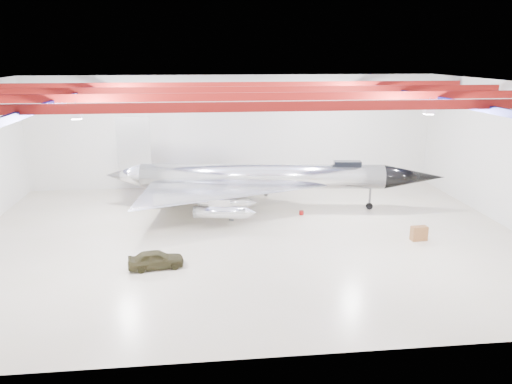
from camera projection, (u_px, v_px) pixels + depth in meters
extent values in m
plane|color=beige|center=(249.00, 237.00, 36.47)|extent=(40.00, 40.00, 0.00)
plane|color=silver|center=(234.00, 132.00, 49.36)|extent=(40.00, 0.00, 40.00)
plane|color=#0A0F38|center=(249.00, 84.00, 33.52)|extent=(40.00, 40.00, 0.00)
cube|color=maroon|center=(266.00, 107.00, 25.07)|extent=(39.50, 0.25, 0.50)
cube|color=maroon|center=(254.00, 97.00, 30.81)|extent=(39.50, 0.25, 0.50)
cube|color=maroon|center=(245.00, 90.00, 36.56)|extent=(39.50, 0.25, 0.50)
cube|color=maroon|center=(239.00, 85.00, 42.30)|extent=(39.50, 0.25, 0.50)
cube|color=#0C0D4D|center=(66.00, 99.00, 32.47)|extent=(0.25, 29.50, 0.40)
cube|color=#0C0D4D|center=(419.00, 96.00, 35.05)|extent=(0.25, 29.50, 0.40)
cube|color=silver|center=(77.00, 116.00, 27.05)|extent=(0.55, 0.55, 0.25)
cube|color=silver|center=(429.00, 111.00, 29.20)|extent=(0.55, 0.55, 0.25)
cube|color=silver|center=(113.00, 97.00, 38.54)|extent=(0.55, 0.55, 0.25)
cube|color=silver|center=(364.00, 95.00, 40.69)|extent=(0.55, 0.55, 0.25)
cylinder|color=silver|center=(262.00, 176.00, 42.50)|extent=(20.73, 4.88, 2.06)
cone|color=black|center=(414.00, 177.00, 42.18)|extent=(5.40, 2.75, 2.06)
cone|color=silver|center=(124.00, 175.00, 42.79)|extent=(3.35, 2.47, 2.06)
cube|color=silver|center=(134.00, 144.00, 42.05)|extent=(2.88, 0.52, 4.64)
cube|color=black|center=(347.00, 164.00, 42.03)|extent=(2.36, 1.13, 0.52)
cylinder|color=silver|center=(220.00, 212.00, 37.49)|extent=(4.01, 1.46, 0.93)
cylinder|color=silver|center=(223.00, 202.00, 39.98)|extent=(4.01, 1.46, 0.93)
cylinder|color=silver|center=(229.00, 183.00, 45.94)|extent=(4.01, 1.46, 0.93)
cylinder|color=silver|center=(231.00, 176.00, 48.43)|extent=(4.01, 1.46, 0.93)
cylinder|color=#59595B|center=(370.00, 199.00, 42.79)|extent=(0.19, 0.19, 1.86)
cylinder|color=black|center=(369.00, 206.00, 42.96)|extent=(0.60, 0.30, 0.58)
cylinder|color=#59595B|center=(211.00, 207.00, 40.64)|extent=(0.19, 0.19, 1.86)
cylinder|color=black|center=(211.00, 214.00, 40.81)|extent=(0.60, 0.30, 0.58)
cylinder|color=#59595B|center=(217.00, 190.00, 45.61)|extent=(0.19, 0.19, 1.86)
cylinder|color=black|center=(217.00, 197.00, 45.78)|extent=(0.60, 0.30, 0.58)
imported|color=#35311A|center=(156.00, 259.00, 31.11)|extent=(3.61, 1.88, 1.17)
cube|color=brown|center=(419.00, 233.00, 35.76)|extent=(1.18, 0.66, 1.05)
cube|color=maroon|center=(208.00, 210.00, 42.24)|extent=(0.41, 0.34, 0.29)
cylinder|color=#59595B|center=(231.00, 218.00, 40.12)|extent=(0.50, 0.50, 0.37)
cube|color=#59595B|center=(173.00, 205.00, 43.82)|extent=(0.43, 0.38, 0.26)
cylinder|color=maroon|center=(301.00, 213.00, 41.56)|extent=(0.46, 0.46, 0.34)
cube|color=olive|center=(229.00, 207.00, 42.97)|extent=(0.72, 0.62, 0.44)
cylinder|color=#59595B|center=(266.00, 194.00, 47.14)|extent=(0.44, 0.44, 0.34)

